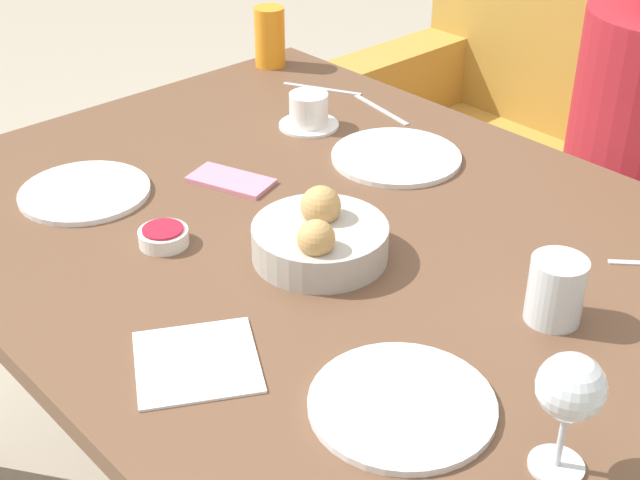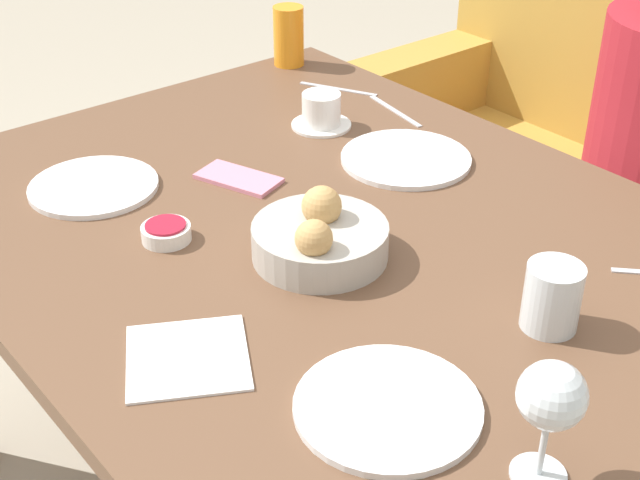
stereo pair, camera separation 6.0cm
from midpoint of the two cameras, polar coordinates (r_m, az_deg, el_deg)
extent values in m
cube|color=brown|center=(1.47, -1.26, 0.34)|extent=(1.38, 1.06, 0.03)
cube|color=brown|center=(2.34, -2.59, 2.71)|extent=(0.06, 0.06, 0.70)
cube|color=#B28938|center=(2.46, 15.87, -0.80)|extent=(1.43, 0.70, 0.42)
cube|color=#B28938|center=(2.75, 5.07, 6.25)|extent=(0.14, 0.70, 0.62)
cube|color=#23232D|center=(2.32, 17.77, -3.33)|extent=(0.35, 0.47, 0.42)
cylinder|color=#B2ADA3|center=(1.37, -1.26, -0.11)|extent=(0.21, 0.21, 0.05)
sphere|color=tan|center=(1.37, -1.22, 2.19)|extent=(0.06, 0.06, 0.06)
sphere|color=tan|center=(1.29, -1.59, 0.08)|extent=(0.06, 0.06, 0.06)
cylinder|color=white|center=(1.61, -15.87, 2.96)|extent=(0.23, 0.23, 0.01)
cylinder|color=white|center=(1.11, 3.69, -10.47)|extent=(0.23, 0.23, 0.01)
cylinder|color=white|center=(1.68, 3.87, 5.33)|extent=(0.24, 0.24, 0.01)
cylinder|color=orange|center=(2.12, -4.07, 12.85)|extent=(0.07, 0.07, 0.14)
cylinder|color=silver|center=(1.25, 13.53, -3.15)|extent=(0.08, 0.08, 0.10)
cylinder|color=silver|center=(1.06, 13.26, -13.90)|extent=(0.06, 0.06, 0.00)
cylinder|color=silver|center=(1.03, 13.53, -12.33)|extent=(0.01, 0.01, 0.07)
sphere|color=silver|center=(0.98, 14.08, -9.14)|extent=(0.08, 0.08, 0.08)
cylinder|color=white|center=(1.81, -1.68, 7.36)|extent=(0.12, 0.12, 0.01)
cylinder|color=white|center=(1.80, -1.70, 8.38)|extent=(0.08, 0.08, 0.06)
cylinder|color=white|center=(1.43, -11.17, 0.16)|extent=(0.08, 0.08, 0.03)
cylinder|color=#A3192D|center=(1.42, -11.23, 0.66)|extent=(0.07, 0.07, 0.00)
cube|color=#B7B7BC|center=(1.89, 2.99, 8.33)|extent=(0.18, 0.04, 0.00)
cube|color=#B7B7BC|center=(1.99, -0.75, 9.65)|extent=(0.17, 0.09, 0.00)
cube|color=white|center=(1.18, -9.35, -7.71)|extent=(0.22, 0.22, 0.00)
cube|color=pink|center=(1.60, -6.80, 3.80)|extent=(0.17, 0.12, 0.01)
camera|label=1|loc=(0.03, -91.27, -0.78)|focal=50.00mm
camera|label=2|loc=(0.03, 88.73, 0.78)|focal=50.00mm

